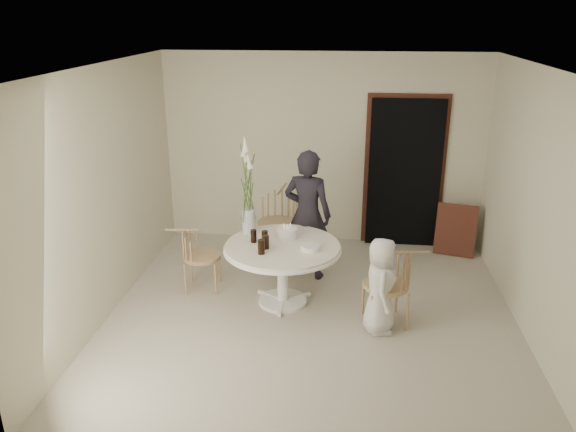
# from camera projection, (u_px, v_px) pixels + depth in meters

# --- Properties ---
(ground) EXTENTS (4.50, 4.50, 0.00)m
(ground) POSITION_uv_depth(u_px,v_px,m) (311.00, 315.00, 6.29)
(ground) COLOR #BBB49F
(ground) RESTS_ON ground
(room_shell) EXTENTS (4.50, 4.50, 4.50)m
(room_shell) POSITION_uv_depth(u_px,v_px,m) (313.00, 176.00, 5.73)
(room_shell) COLOR silver
(room_shell) RESTS_ON ground
(doorway) EXTENTS (1.00, 0.10, 2.10)m
(doorway) POSITION_uv_depth(u_px,v_px,m) (404.00, 174.00, 7.86)
(doorway) COLOR black
(doorway) RESTS_ON ground
(door_trim) EXTENTS (1.12, 0.03, 2.22)m
(door_trim) POSITION_uv_depth(u_px,v_px,m) (404.00, 169.00, 7.88)
(door_trim) COLOR #5D2C20
(door_trim) RESTS_ON ground
(table) EXTENTS (1.33, 1.33, 0.73)m
(table) POSITION_uv_depth(u_px,v_px,m) (282.00, 254.00, 6.35)
(table) COLOR white
(table) RESTS_ON ground
(picture_frame) EXTENTS (0.57, 0.30, 0.72)m
(picture_frame) POSITION_uv_depth(u_px,v_px,m) (456.00, 230.00, 7.73)
(picture_frame) COLOR #5D2C20
(picture_frame) RESTS_ON ground
(chair_far) EXTENTS (0.56, 0.60, 0.94)m
(chair_far) POSITION_uv_depth(u_px,v_px,m) (280.00, 214.00, 7.63)
(chair_far) COLOR tan
(chair_far) RESTS_ON ground
(chair_right) EXTENTS (0.56, 0.53, 0.84)m
(chair_right) POSITION_uv_depth(u_px,v_px,m) (397.00, 277.00, 5.97)
(chair_right) COLOR tan
(chair_right) RESTS_ON ground
(chair_left) EXTENTS (0.49, 0.46, 0.78)m
(chair_left) POSITION_uv_depth(u_px,v_px,m) (193.00, 250.00, 6.73)
(chair_left) COLOR tan
(chair_left) RESTS_ON ground
(girl) EXTENTS (0.68, 0.53, 1.65)m
(girl) POSITION_uv_depth(u_px,v_px,m) (307.00, 215.00, 6.95)
(girl) COLOR black
(girl) RESTS_ON ground
(boy) EXTENTS (0.35, 0.52, 1.05)m
(boy) POSITION_uv_depth(u_px,v_px,m) (380.00, 286.00, 5.81)
(boy) COLOR white
(boy) RESTS_ON ground
(birthday_cake) EXTENTS (0.24, 0.24, 0.17)m
(birthday_cake) POSITION_uv_depth(u_px,v_px,m) (287.00, 233.00, 6.49)
(birthday_cake) COLOR white
(birthday_cake) RESTS_ON table
(cola_tumbler_a) EXTENTS (0.08, 0.08, 0.15)m
(cola_tumbler_a) POSITION_uv_depth(u_px,v_px,m) (266.00, 242.00, 6.18)
(cola_tumbler_a) COLOR black
(cola_tumbler_a) RESTS_ON table
(cola_tumbler_b) EXTENTS (0.10, 0.10, 0.16)m
(cola_tumbler_b) POSITION_uv_depth(u_px,v_px,m) (261.00, 247.00, 6.05)
(cola_tumbler_b) COLOR black
(cola_tumbler_b) RESTS_ON table
(cola_tumbler_c) EXTENTS (0.09, 0.09, 0.15)m
(cola_tumbler_c) POSITION_uv_depth(u_px,v_px,m) (254.00, 236.00, 6.35)
(cola_tumbler_c) COLOR black
(cola_tumbler_c) RESTS_ON table
(cola_tumbler_d) EXTENTS (0.08, 0.08, 0.16)m
(cola_tumbler_d) POSITION_uv_depth(u_px,v_px,m) (265.00, 238.00, 6.30)
(cola_tumbler_d) COLOR black
(cola_tumbler_d) RESTS_ON table
(plate_stack) EXTENTS (0.29, 0.29, 0.06)m
(plate_stack) POSITION_uv_depth(u_px,v_px,m) (310.00, 247.00, 6.17)
(plate_stack) COLOR white
(plate_stack) RESTS_ON table
(flower_vase) EXTENTS (0.16, 0.16, 1.17)m
(flower_vase) POSITION_uv_depth(u_px,v_px,m) (248.00, 193.00, 6.49)
(flower_vase) COLOR #BAC3BF
(flower_vase) RESTS_ON table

